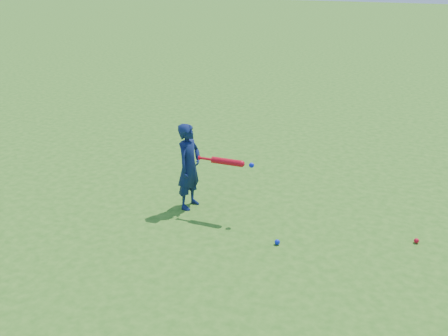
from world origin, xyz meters
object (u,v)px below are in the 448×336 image
at_px(ground_ball_red, 416,241).
at_px(ground_ball_blue, 277,242).
at_px(child, 189,166).
at_px(bat_swing, 229,162).

relative_size(ground_ball_red, ground_ball_blue, 0.94).
bearing_deg(ground_ball_blue, child, 159.98).
distance_m(child, bat_swing, 0.61).
xyz_separation_m(child, ground_ball_blue, (1.41, -0.51, -0.56)).
relative_size(ground_ball_blue, bat_swing, 0.09).
height_order(child, ground_ball_blue, child).
bearing_deg(child, ground_ball_blue, -103.94).
xyz_separation_m(child, bat_swing, (0.59, -0.03, 0.17)).
distance_m(child, ground_ball_blue, 1.60).
distance_m(ground_ball_red, bat_swing, 2.47).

